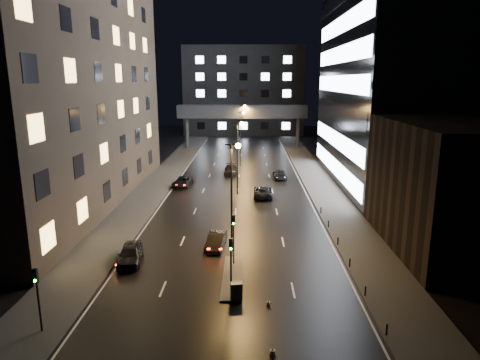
{
  "coord_description": "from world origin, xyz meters",
  "views": [
    {
      "loc": [
        1.56,
        -29.91,
        15.67
      ],
      "look_at": [
        0.53,
        19.76,
        4.0
      ],
      "focal_mm": 32.0,
      "sensor_mm": 36.0,
      "label": 1
    }
  ],
  "objects": [
    {
      "name": "utility_cabinet",
      "position": [
        0.7,
        -1.7,
        0.79
      ],
      "size": [
        0.93,
        0.69,
        1.29
      ],
      "primitive_type": "cube",
      "rotation": [
        0.0,
        0.0,
        0.19
      ],
      "color": "#4A4A4D",
      "rests_on": "median_island"
    },
    {
      "name": "median_island",
      "position": [
        0.3,
        2.0,
        0.07
      ],
      "size": [
        1.6,
        8.0,
        0.15
      ],
      "primitive_type": "cube",
      "color": "#383533",
      "rests_on": "ground"
    },
    {
      "name": "car_away_a",
      "position": [
        -8.77,
        4.79,
        0.82
      ],
      "size": [
        2.51,
        5.02,
        1.64
      ],
      "primitive_type": "imported",
      "rotation": [
        0.0,
        0.0,
        0.12
      ],
      "color": "black",
      "rests_on": "ground"
    },
    {
      "name": "car_away_c",
      "position": [
        -8.38,
        32.38,
        0.71
      ],
      "size": [
        2.89,
        5.33,
        1.42
      ],
      "primitive_type": "imported",
      "rotation": [
        0.0,
        0.0,
        -0.11
      ],
      "color": "black",
      "rests_on": "ground"
    },
    {
      "name": "sidewalk_right",
      "position": [
        12.5,
        35.0,
        0.07
      ],
      "size": [
        5.0,
        110.0,
        0.15
      ],
      "primitive_type": "cube",
      "color": "#383533",
      "rests_on": "ground"
    },
    {
      "name": "streetlight_near",
      "position": [
        0.16,
        8.0,
        6.5
      ],
      "size": [
        1.45,
        0.5,
        10.15
      ],
      "color": "black",
      "rests_on": "ground"
    },
    {
      "name": "streetlight_mid_a",
      "position": [
        0.16,
        28.0,
        6.5
      ],
      "size": [
        1.45,
        0.5,
        10.15
      ],
      "color": "black",
      "rests_on": "ground"
    },
    {
      "name": "building_far",
      "position": [
        0.0,
        98.0,
        12.5
      ],
      "size": [
        34.0,
        14.0,
        25.0
      ],
      "primitive_type": "cube",
      "color": "#333335",
      "rests_on": "ground"
    },
    {
      "name": "building_right_glass",
      "position": [
        25.0,
        36.0,
        22.5
      ],
      "size": [
        20.0,
        36.0,
        45.0
      ],
      "primitive_type": "cube",
      "color": "black",
      "rests_on": "ground"
    },
    {
      "name": "cone_a",
      "position": [
        3.0,
        -2.39,
        0.27
      ],
      "size": [
        0.42,
        0.42,
        0.53
      ],
      "primitive_type": "cone",
      "rotation": [
        0.0,
        0.0,
        -0.32
      ],
      "color": "orange",
      "rests_on": "ground"
    },
    {
      "name": "streetlight_far",
      "position": [
        0.16,
        68.0,
        6.5
      ],
      "size": [
        1.45,
        0.5,
        10.15
      ],
      "color": "black",
      "rests_on": "ground"
    },
    {
      "name": "car_away_d",
      "position": [
        -1.5,
        41.02,
        0.76
      ],
      "size": [
        2.14,
        5.24,
        1.52
      ],
      "primitive_type": "imported",
      "rotation": [
        0.0,
        0.0,
        -0.0
      ],
      "color": "black",
      "rests_on": "ground"
    },
    {
      "name": "car_toward_a",
      "position": [
        3.53,
        26.77,
        0.75
      ],
      "size": [
        2.58,
        5.43,
        1.5
      ],
      "primitive_type": "imported",
      "rotation": [
        0.0,
        0.0,
        3.12
      ],
      "color": "black",
      "rests_on": "ground"
    },
    {
      "name": "sidewalk_left",
      "position": [
        -12.5,
        35.0,
        0.07
      ],
      "size": [
        5.0,
        110.0,
        0.15
      ],
      "primitive_type": "cube",
      "color": "#383533",
      "rests_on": "ground"
    },
    {
      "name": "traffic_signal_near",
      "position": [
        0.3,
        4.49,
        3.09
      ],
      "size": [
        0.28,
        0.34,
        4.4
      ],
      "color": "black",
      "rests_on": "median_island"
    },
    {
      "name": "cone_b",
      "position": [
        3.0,
        -8.0,
        0.28
      ],
      "size": [
        0.46,
        0.46,
        0.55
      ],
      "primitive_type": "cone",
      "rotation": [
        0.0,
        0.0,
        0.13
      ],
      "color": "orange",
      "rests_on": "ground"
    },
    {
      "name": "streetlight_mid_b",
      "position": [
        0.16,
        48.0,
        6.5
      ],
      "size": [
        1.45,
        0.5,
        10.15
      ],
      "color": "black",
      "rests_on": "ground"
    },
    {
      "name": "building_right_low",
      "position": [
        20.0,
        9.0,
        6.0
      ],
      "size": [
        10.0,
        18.0,
        12.0
      ],
      "primitive_type": "cube",
      "color": "black",
      "rests_on": "ground"
    },
    {
      "name": "bollard_row",
      "position": [
        10.2,
        6.5,
        0.45
      ],
      "size": [
        0.12,
        25.12,
        0.9
      ],
      "color": "black",
      "rests_on": "ground"
    },
    {
      "name": "skybridge",
      "position": [
        0.0,
        70.0,
        8.34
      ],
      "size": [
        30.0,
        3.0,
        10.0
      ],
      "color": "#333335",
      "rests_on": "ground"
    },
    {
      "name": "car_away_b",
      "position": [
        -1.5,
        8.4,
        0.72
      ],
      "size": [
        1.95,
        4.49,
        1.44
      ],
      "primitive_type": "imported",
      "rotation": [
        0.0,
        0.0,
        -0.1
      ],
      "color": "black",
      "rests_on": "ground"
    },
    {
      "name": "traffic_signal_far",
      "position": [
        0.3,
        -1.01,
        3.09
      ],
      "size": [
        0.28,
        0.34,
        4.4
      ],
      "color": "black",
      "rests_on": "median_island"
    },
    {
      "name": "ground",
      "position": [
        0.0,
        40.0,
        0.0
      ],
      "size": [
        160.0,
        160.0,
        0.0
      ],
      "primitive_type": "plane",
      "color": "black",
      "rests_on": "ground"
    },
    {
      "name": "building_left",
      "position": [
        -22.5,
        24.0,
        20.0
      ],
      "size": [
        15.0,
        48.0,
        40.0
      ],
      "primitive_type": "cube",
      "color": "#2D2319",
      "rests_on": "ground"
    },
    {
      "name": "traffic_signal_corner",
      "position": [
        -11.5,
        -6.01,
        2.94
      ],
      "size": [
        0.28,
        0.34,
        4.4
      ],
      "color": "black",
      "rests_on": "ground"
    },
    {
      "name": "car_toward_b",
      "position": [
        6.66,
        38.01,
        0.72
      ],
      "size": [
        2.18,
        5.03,
        1.44
      ],
      "primitive_type": "imported",
      "rotation": [
        0.0,
        0.0,
        3.17
      ],
      "color": "black",
      "rests_on": "ground"
    }
  ]
}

